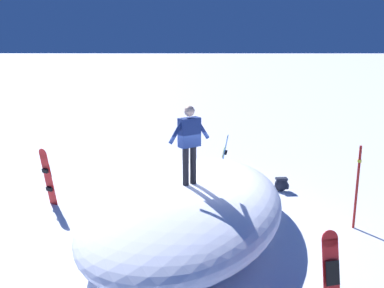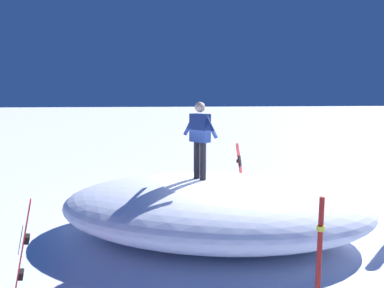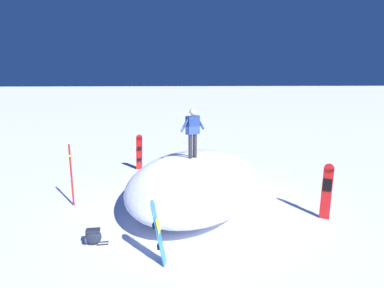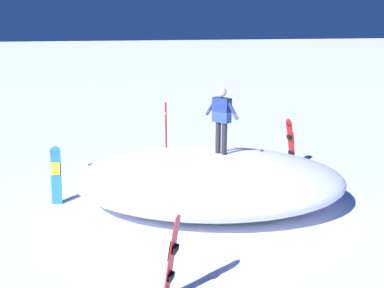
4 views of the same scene
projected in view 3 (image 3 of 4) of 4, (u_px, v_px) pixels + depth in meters
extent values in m
plane|color=white|center=(189.00, 204.00, 10.71)|extent=(240.00, 240.00, 0.00)
ellipsoid|color=white|center=(195.00, 179.00, 11.05)|extent=(6.06, 8.03, 1.37)
cylinder|color=black|center=(195.00, 146.00, 11.20)|extent=(0.14, 0.14, 0.85)
cylinder|color=black|center=(190.00, 146.00, 11.08)|extent=(0.14, 0.14, 0.85)
cube|color=navy|center=(193.00, 125.00, 10.98)|extent=(0.51, 0.45, 0.63)
sphere|color=beige|center=(193.00, 112.00, 10.89)|extent=(0.23, 0.23, 0.23)
cylinder|color=navy|center=(200.00, 123.00, 11.17)|extent=(0.38, 0.30, 0.52)
cylinder|color=navy|center=(185.00, 124.00, 10.77)|extent=(0.38, 0.30, 0.52)
cube|color=#2672BF|center=(159.00, 236.00, 7.14)|extent=(0.32, 0.32, 1.41)
cylinder|color=#2672BF|center=(153.00, 206.00, 7.01)|extent=(0.12, 0.28, 0.27)
cube|color=yellow|center=(158.00, 225.00, 7.09)|extent=(0.11, 0.24, 0.34)
cube|color=black|center=(155.00, 225.00, 7.10)|extent=(0.12, 0.20, 0.12)
cube|color=black|center=(159.00, 246.00, 7.19)|extent=(0.12, 0.20, 0.12)
cube|color=red|center=(326.00, 194.00, 9.52)|extent=(0.38, 0.37, 1.51)
cylinder|color=red|center=(329.00, 168.00, 9.46)|extent=(0.28, 0.21, 0.29)
cube|color=black|center=(327.00, 185.00, 9.47)|extent=(0.24, 0.18, 0.36)
cube|color=black|center=(328.00, 184.00, 9.53)|extent=(0.21, 0.17, 0.12)
cube|color=black|center=(326.00, 202.00, 9.58)|extent=(0.21, 0.17, 0.12)
cube|color=red|center=(139.00, 154.00, 14.33)|extent=(0.35, 0.40, 1.55)
cylinder|color=red|center=(139.00, 137.00, 14.02)|extent=(0.28, 0.14, 0.27)
cube|color=black|center=(139.00, 148.00, 14.26)|extent=(0.24, 0.14, 0.37)
cube|color=black|center=(139.00, 148.00, 14.18)|extent=(0.21, 0.14, 0.12)
cube|color=black|center=(139.00, 160.00, 14.41)|extent=(0.21, 0.14, 0.12)
ellipsoid|color=#1E2333|center=(93.00, 237.00, 8.07)|extent=(0.43, 0.27, 0.42)
ellipsoid|color=#2B3144|center=(86.00, 240.00, 8.06)|extent=(0.13, 0.19, 0.20)
cube|color=#1E2333|center=(93.00, 230.00, 8.03)|extent=(0.36, 0.23, 0.06)
cylinder|color=#1E2333|center=(103.00, 245.00, 8.08)|extent=(0.29, 0.06, 0.04)
cylinder|color=#1E2333|center=(103.00, 242.00, 8.21)|extent=(0.29, 0.06, 0.04)
cylinder|color=#A51E19|center=(71.00, 175.00, 10.35)|extent=(0.06, 0.06, 2.07)
cylinder|color=yellow|center=(70.00, 156.00, 10.21)|extent=(0.10, 0.10, 0.06)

